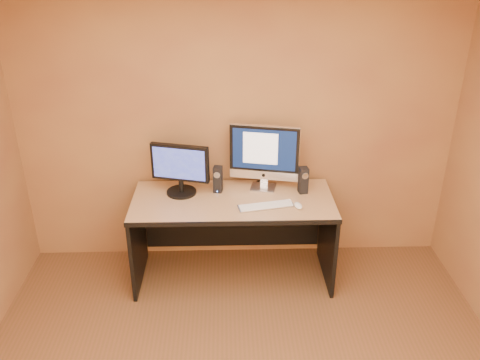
# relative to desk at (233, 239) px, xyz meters

# --- Properties ---
(walls) EXTENTS (4.00, 4.00, 2.60)m
(walls) POSITION_rel_desk_xyz_m (0.05, -1.56, 0.89)
(walls) COLOR #9F7540
(walls) RESTS_ON ground
(ceiling) EXTENTS (4.00, 4.00, 0.00)m
(ceiling) POSITION_rel_desk_xyz_m (0.05, -1.56, 2.19)
(ceiling) COLOR white
(ceiling) RESTS_ON walls
(desk) EXTENTS (1.77, 0.78, 0.82)m
(desk) POSITION_rel_desk_xyz_m (0.00, 0.00, 0.00)
(desk) COLOR tan
(desk) RESTS_ON ground
(imac) EXTENTS (0.66, 0.36, 0.61)m
(imac) POSITION_rel_desk_xyz_m (0.28, 0.21, 0.71)
(imac) COLOR silver
(imac) RESTS_ON desk
(second_monitor) EXTENTS (0.58, 0.39, 0.46)m
(second_monitor) POSITION_rel_desk_xyz_m (-0.46, 0.14, 0.64)
(second_monitor) COLOR black
(second_monitor) RESTS_ON desk
(speaker_left) EXTENTS (0.09, 0.09, 0.24)m
(speaker_left) POSITION_rel_desk_xyz_m (-0.13, 0.16, 0.53)
(speaker_left) COLOR black
(speaker_left) RESTS_ON desk
(speaker_right) EXTENTS (0.09, 0.09, 0.24)m
(speaker_right) POSITION_rel_desk_xyz_m (0.63, 0.12, 0.53)
(speaker_right) COLOR black
(speaker_right) RESTS_ON desk
(keyboard) EXTENTS (0.49, 0.22, 0.02)m
(keyboard) POSITION_rel_desk_xyz_m (0.28, -0.14, 0.42)
(keyboard) COLOR #B7B7BB
(keyboard) RESTS_ON desk
(mouse) EXTENTS (0.08, 0.12, 0.04)m
(mouse) POSITION_rel_desk_xyz_m (0.55, -0.16, 0.43)
(mouse) COLOR white
(mouse) RESTS_ON desk
(cable_a) EXTENTS (0.05, 0.24, 0.01)m
(cable_a) POSITION_rel_desk_xyz_m (0.26, 0.24, 0.41)
(cable_a) COLOR black
(cable_a) RESTS_ON desk
(cable_b) EXTENTS (0.12, 0.17, 0.01)m
(cable_b) POSITION_rel_desk_xyz_m (0.23, 0.33, 0.41)
(cable_b) COLOR black
(cable_b) RESTS_ON desk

